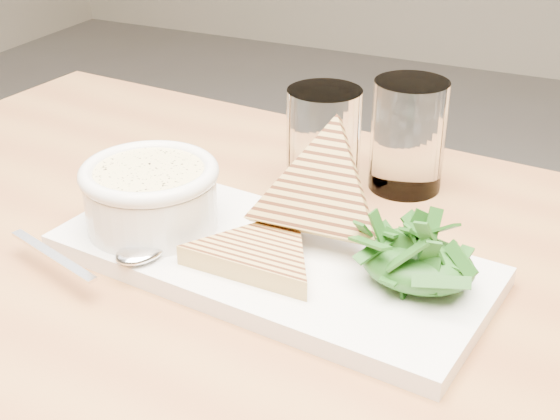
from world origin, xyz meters
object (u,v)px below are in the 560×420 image
at_px(table_top, 271,325).
at_px(glass_near, 323,144).
at_px(soup_bowl, 152,203).
at_px(glass_far, 408,136).
at_px(platter, 271,260).

bearing_deg(table_top, glass_near, 100.99).
height_order(soup_bowl, glass_far, glass_far).
height_order(table_top, platter, platter).
distance_m(soup_bowl, glass_far, 0.28).
relative_size(platter, glass_far, 3.27).
height_order(platter, glass_far, glass_far).
bearing_deg(glass_far, table_top, -97.02).
height_order(table_top, soup_bowl, soup_bowl).
distance_m(table_top, platter, 0.07).
bearing_deg(platter, glass_near, 95.28).
xyz_separation_m(platter, glass_near, (-0.01, 0.16, 0.05)).
distance_m(platter, soup_bowl, 0.13).
relative_size(table_top, glass_far, 9.83).
bearing_deg(glass_far, platter, -105.53).
distance_m(soup_bowl, glass_near, 0.19).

